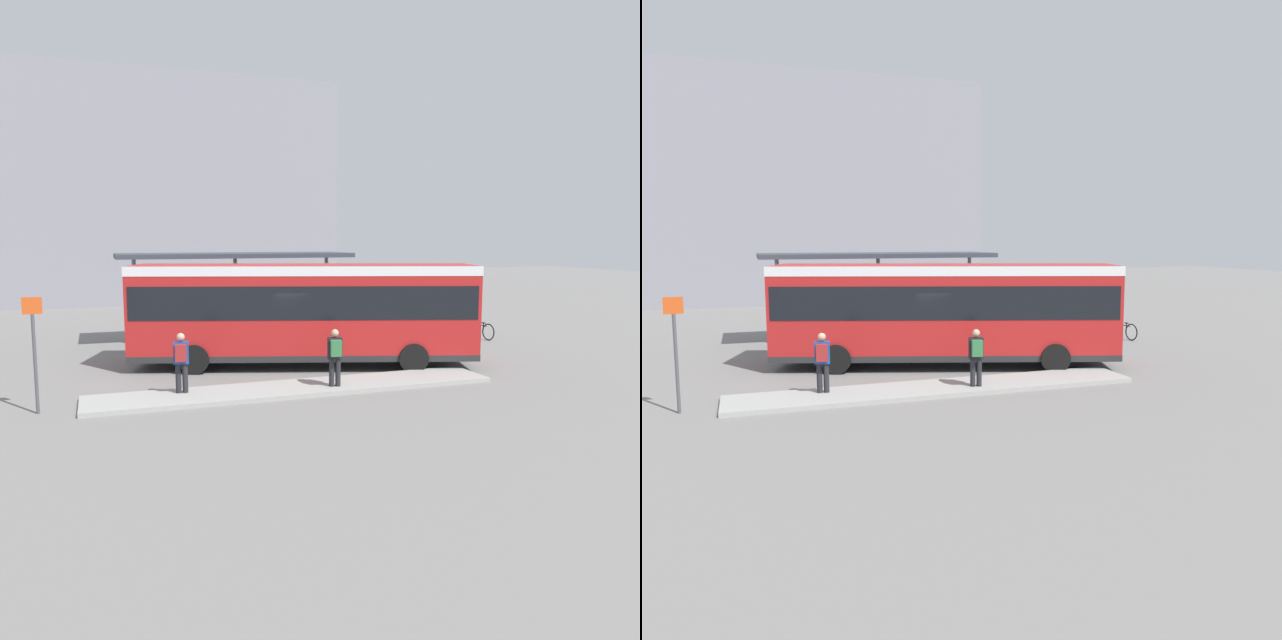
# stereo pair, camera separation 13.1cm
# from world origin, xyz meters

# --- Properties ---
(ground_plane) EXTENTS (120.00, 120.00, 0.00)m
(ground_plane) POSITION_xyz_m (0.00, 0.00, 0.00)
(ground_plane) COLOR slate
(curb_island) EXTENTS (11.28, 1.80, 0.12)m
(curb_island) POSITION_xyz_m (-1.26, -3.18, 0.06)
(curb_island) COLOR #9E9E99
(curb_island) RESTS_ON ground_plane
(city_bus) EXTENTS (11.24, 5.77, 3.32)m
(city_bus) POSITION_xyz_m (0.01, -0.00, 1.94)
(city_bus) COLOR red
(city_bus) RESTS_ON ground_plane
(pedestrian_waiting) EXTENTS (0.42, 0.45, 1.60)m
(pedestrian_waiting) POSITION_xyz_m (-4.34, -2.89, 1.03)
(pedestrian_waiting) COLOR #232328
(pedestrian_waiting) RESTS_ON curb_island
(pedestrian_companion) EXTENTS (0.42, 0.46, 1.59)m
(pedestrian_companion) POSITION_xyz_m (-0.28, -3.56, 1.03)
(pedestrian_companion) COLOR #232328
(pedestrian_companion) RESTS_ON curb_island
(bicycle_black) EXTENTS (0.48, 1.63, 0.71)m
(bicycle_black) POSITION_xyz_m (8.72, 2.87, 0.36)
(bicycle_black) COLOR black
(bicycle_black) RESTS_ON ground_plane
(bicycle_green) EXTENTS (0.48, 1.63, 0.71)m
(bicycle_green) POSITION_xyz_m (8.45, 3.67, 0.35)
(bicycle_green) COLOR black
(bicycle_green) RESTS_ON ground_plane
(bicycle_orange) EXTENTS (0.48, 1.68, 0.72)m
(bicycle_orange) POSITION_xyz_m (8.37, 4.47, 0.36)
(bicycle_orange) COLOR black
(bicycle_orange) RESTS_ON ground_plane
(station_shelter) EXTENTS (9.41, 3.03, 3.58)m
(station_shelter) POSITION_xyz_m (-0.97, 6.12, 3.41)
(station_shelter) COLOR #383D47
(station_shelter) RESTS_ON ground_plane
(potted_planter_near_shelter) EXTENTS (0.93, 0.93, 1.39)m
(potted_planter_near_shelter) POSITION_xyz_m (1.71, 3.38, 0.72)
(potted_planter_near_shelter) COLOR slate
(potted_planter_near_shelter) RESTS_ON ground_plane
(potted_planter_far_side) EXTENTS (0.91, 0.91, 1.37)m
(potted_planter_far_side) POSITION_xyz_m (3.05, 3.55, 0.71)
(potted_planter_far_side) COLOR slate
(potted_planter_far_side) RESTS_ON ground_plane
(platform_sign) EXTENTS (0.44, 0.08, 2.80)m
(platform_sign) POSITION_xyz_m (-7.79, -3.29, 1.56)
(platform_sign) COLOR #4C4C51
(platform_sign) RESTS_ON ground_plane
(station_building) EXTENTS (28.13, 14.94, 14.53)m
(station_building) POSITION_xyz_m (-4.70, 28.65, 7.26)
(station_building) COLOR gray
(station_building) RESTS_ON ground_plane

